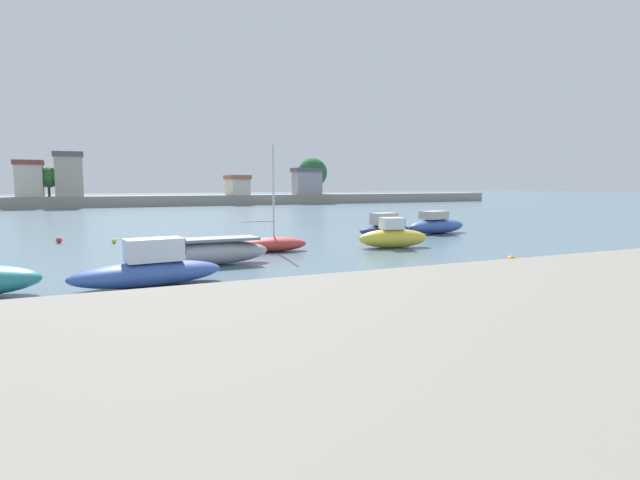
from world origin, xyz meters
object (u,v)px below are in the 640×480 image
moored_boat_1 (149,269)px  moored_boat_4 (393,236)px  moored_boat_5 (385,228)px  moored_boat_6 (436,225)px  mooring_buoy_1 (59,240)px  mooring_buoy_2 (511,260)px  mooring_buoy_0 (114,241)px  moored_boat_2 (210,252)px  moored_boat_3 (274,244)px

moored_boat_1 → moored_boat_4: 14.98m
moored_boat_4 → moored_boat_5: size_ratio=1.02×
moored_boat_6 → mooring_buoy_1: moored_boat_6 is taller
moored_boat_4 → mooring_buoy_2: size_ratio=10.79×
moored_boat_5 → moored_boat_6: moored_boat_6 is taller
moored_boat_5 → mooring_buoy_0: (-17.23, 3.37, -0.45)m
moored_boat_5 → mooring_buoy_2: bearing=-99.5°
moored_boat_2 → mooring_buoy_0: 11.36m
mooring_buoy_1 → moored_boat_1: bearing=-77.8°
moored_boat_3 → moored_boat_1: bearing=-128.1°
mooring_buoy_1 → moored_boat_3: bearing=-40.7°
moored_boat_3 → moored_boat_5: 10.54m
moored_boat_1 → moored_boat_2: size_ratio=1.00×
moored_boat_6 → mooring_buoy_1: 25.22m
moored_boat_1 → mooring_buoy_2: moored_boat_1 is taller
moored_boat_1 → moored_boat_5: moored_boat_1 is taller
moored_boat_5 → mooring_buoy_1: (-20.29, 4.89, -0.41)m
moored_boat_1 → moored_boat_5: bearing=27.2°
moored_boat_4 → mooring_buoy_2: bearing=-67.1°
moored_boat_4 → mooring_buoy_0: moored_boat_4 is taller
moored_boat_6 → mooring_buoy_0: 21.95m
moored_boat_5 → mooring_buoy_1: moored_boat_5 is taller
moored_boat_3 → mooring_buoy_0: size_ratio=19.55×
moored_boat_2 → moored_boat_4: size_ratio=1.27×
moored_boat_6 → mooring_buoy_1: (-24.77, 4.68, -0.46)m
moored_boat_4 → moored_boat_5: (2.95, 5.55, -0.05)m
moored_boat_6 → mooring_buoy_0: size_ratio=17.93×
moored_boat_2 → moored_boat_3: size_ratio=0.96×
mooring_buoy_1 → moored_boat_6: bearing=-10.7°
moored_boat_3 → moored_boat_4: 6.81m
moored_boat_2 → moored_boat_5: bearing=27.0°
moored_boat_4 → mooring_buoy_0: 16.84m
moored_boat_3 → mooring_buoy_1: moored_boat_3 is taller
moored_boat_6 → mooring_buoy_1: bearing=162.8°
moored_boat_1 → moored_boat_2: (2.99, 3.83, -0.01)m
moored_boat_2 → moored_boat_4: bearing=8.6°
moored_boat_2 → mooring_buoy_1: moored_boat_2 is taller
moored_boat_2 → moored_boat_4: 11.02m
mooring_buoy_0 → mooring_buoy_2: bearing=-45.9°
mooring_buoy_0 → mooring_buoy_1: mooring_buoy_1 is taller
moored_boat_5 → moored_boat_6: 4.49m
moored_boat_1 → mooring_buoy_0: moored_boat_1 is taller
mooring_buoy_2 → moored_boat_3: bearing=133.4°
moored_boat_2 → mooring_buoy_2: bearing=-25.3°
moored_boat_3 → mooring_buoy_0: (-7.59, 7.64, -0.28)m
moored_boat_5 → mooring_buoy_1: size_ratio=11.72×
moored_boat_4 → mooring_buoy_1: 20.24m
moored_boat_2 → moored_boat_6: size_ratio=1.05×
moored_boat_6 → moored_boat_2: bearing=-163.7°
moored_boat_1 → mooring_buoy_0: 14.67m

